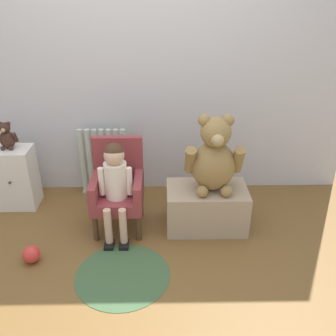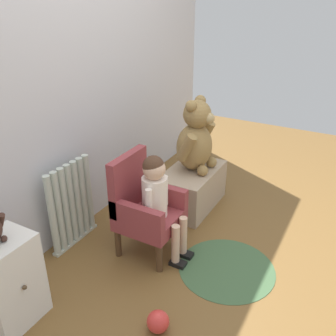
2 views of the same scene
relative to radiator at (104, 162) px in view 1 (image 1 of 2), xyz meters
The scene contains 11 objects.
ground_plane 1.13m from the radiator, 74.93° to the right, with size 6.00×6.00×0.00m, color brown.
back_wall 0.94m from the radiator, 23.86° to the left, with size 3.80×0.05×2.40m, color silver.
radiator is the anchor object (origin of this frame).
small_dresser 0.75m from the radiator, 164.97° to the right, with size 0.32×0.28×0.54m.
child_armchair 0.53m from the radiator, 70.14° to the right, with size 0.39×0.40×0.71m.
child_figure 0.66m from the radiator, 73.58° to the right, with size 0.25×0.35×0.75m.
low_bench 1.03m from the radiator, 31.58° to the right, with size 0.63×0.38×0.34m, color tan.
large_teddy_bear 1.10m from the radiator, 30.54° to the right, with size 0.44×0.31×0.60m.
small_teddy_bear 0.83m from the radiator, 166.56° to the right, with size 0.17×0.12×0.23m.
floor_rug 1.17m from the radiator, 77.13° to the right, with size 0.65×0.65×0.01m, color #3E5D3A.
toy_ball 1.06m from the radiator, 112.90° to the right, with size 0.13×0.13×0.13m, color red.
Camera 1 is at (0.24, -1.97, 1.81)m, focal length 40.00 mm.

